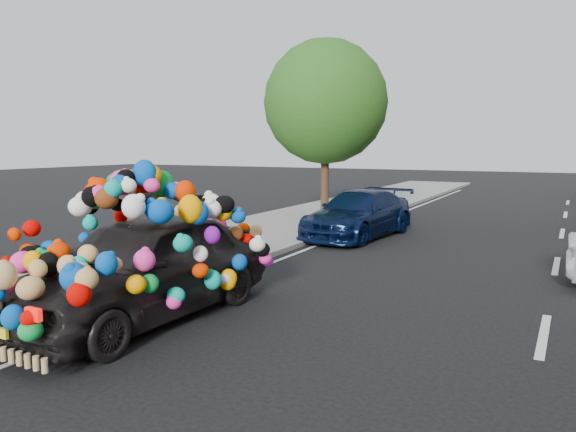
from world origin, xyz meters
name	(u,v)px	position (x,y,z in m)	size (l,w,h in m)	color
ground	(306,302)	(0.00, 0.00, 0.00)	(100.00, 100.00, 0.00)	black
sidewalk	(113,272)	(-4.30, 0.00, 0.06)	(4.00, 60.00, 0.12)	gray
kerb	(191,282)	(-2.35, 0.00, 0.07)	(0.15, 60.00, 0.13)	gray
lane_markings	(543,335)	(3.60, 0.00, 0.01)	(6.00, 50.00, 0.01)	silver
tree_near_sidewalk	(325,102)	(-3.80, 9.50, 4.02)	(4.20, 4.20, 6.13)	#332114
plush_art_car	(142,243)	(-1.80, -1.88, 1.14)	(2.38, 4.89, 2.22)	black
navy_sedan	(358,214)	(-1.54, 6.70, 0.65)	(1.82, 4.49, 1.30)	black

